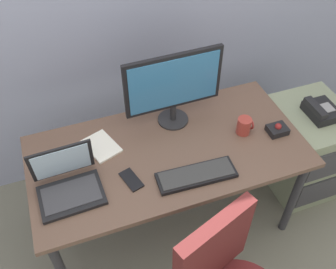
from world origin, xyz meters
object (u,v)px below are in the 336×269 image
object	(u,v)px
laptop	(68,183)
coffee_mug	(244,126)
paper_notepad	(101,146)
trackball_mouse	(277,129)
desk_phone	(321,111)
monitor_main	(174,85)
cell_phone	(131,180)
keyboard	(196,175)
file_cabinet	(305,149)

from	to	relation	value
laptop	coffee_mug	size ratio (longest dim) A/B	3.16
paper_notepad	trackball_mouse	bearing A→B (deg)	-13.38
desk_phone	coffee_mug	xyz separation A→B (m)	(-0.53, -0.01, 0.06)
laptop	trackball_mouse	world-z (taller)	laptop
paper_notepad	desk_phone	bearing A→B (deg)	-6.78
monitor_main	cell_phone	bearing A→B (deg)	-135.94
laptop	trackball_mouse	distance (m)	1.18
desk_phone	keyboard	size ratio (longest dim) A/B	0.48
keyboard	paper_notepad	xyz separation A→B (m)	(-0.41, 0.37, -0.01)
laptop	cell_phone	xyz separation A→B (m)	(0.30, -0.05, -0.05)
keyboard	laptop	bearing A→B (deg)	167.48
desk_phone	cell_phone	bearing A→B (deg)	-174.35
desk_phone	monitor_main	world-z (taller)	monitor_main
file_cabinet	keyboard	size ratio (longest dim) A/B	1.59
desk_phone	monitor_main	size ratio (longest dim) A/B	0.36
desk_phone	keyboard	bearing A→B (deg)	-166.91
keyboard	laptop	xyz separation A→B (m)	(-0.62, 0.14, 0.04)
desk_phone	trackball_mouse	distance (m)	0.36
monitor_main	trackball_mouse	size ratio (longest dim) A/B	5.05
desk_phone	cell_phone	xyz separation A→B (m)	(-1.23, -0.12, 0.01)
laptop	coffee_mug	bearing A→B (deg)	3.84
file_cabinet	coffee_mug	bearing A→B (deg)	-177.60
laptop	file_cabinet	bearing A→B (deg)	3.33
monitor_main	paper_notepad	size ratio (longest dim) A/B	2.67
desk_phone	coffee_mug	size ratio (longest dim) A/B	1.98
desk_phone	cell_phone	world-z (taller)	desk_phone
keyboard	trackball_mouse	distance (m)	0.57
coffee_mug	monitor_main	bearing A→B (deg)	146.34
file_cabinet	cell_phone	world-z (taller)	cell_phone
file_cabinet	laptop	world-z (taller)	laptop
keyboard	coffee_mug	xyz separation A→B (m)	(0.38, 0.21, 0.04)
monitor_main	paper_notepad	world-z (taller)	monitor_main
desk_phone	paper_notepad	size ratio (longest dim) A/B	0.96
trackball_mouse	monitor_main	bearing A→B (deg)	150.55
desk_phone	trackball_mouse	size ratio (longest dim) A/B	1.82
monitor_main	paper_notepad	bearing A→B (deg)	-171.77
file_cabinet	desk_phone	xyz separation A→B (m)	(-0.01, -0.02, 0.37)
coffee_mug	desk_phone	bearing A→B (deg)	0.68
keyboard	trackball_mouse	xyz separation A→B (m)	(0.56, 0.14, 0.01)
monitor_main	keyboard	world-z (taller)	monitor_main
desk_phone	paper_notepad	distance (m)	1.33
file_cabinet	paper_notepad	size ratio (longest dim) A/B	3.18
monitor_main	keyboard	size ratio (longest dim) A/B	1.33
desk_phone	keyboard	distance (m)	0.94
keyboard	trackball_mouse	bearing A→B (deg)	14.00
file_cabinet	cell_phone	size ratio (longest dim) A/B	4.66
coffee_mug	cell_phone	size ratio (longest dim) A/B	0.71
file_cabinet	monitor_main	world-z (taller)	monitor_main
file_cabinet	coffee_mug	size ratio (longest dim) A/B	6.55
monitor_main	laptop	world-z (taller)	monitor_main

